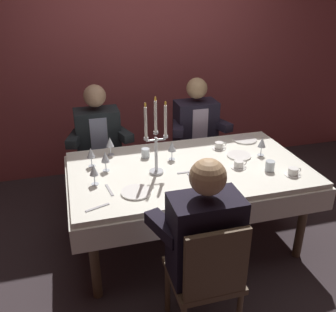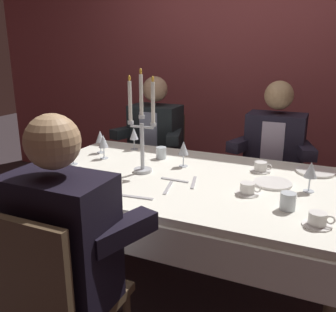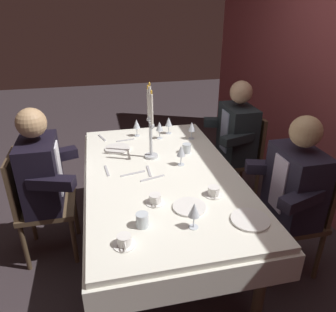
{
  "view_description": "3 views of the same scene",
  "coord_description": "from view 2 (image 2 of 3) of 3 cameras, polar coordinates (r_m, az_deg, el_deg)",
  "views": [
    {
      "loc": [
        -0.88,
        -2.55,
        2.11
      ],
      "look_at": [
        -0.16,
        0.05,
        0.83
      ],
      "focal_mm": 40.01,
      "sensor_mm": 36.0,
      "label": 1
    },
    {
      "loc": [
        0.73,
        -1.9,
        1.47
      ],
      "look_at": [
        -0.15,
        0.06,
        0.83
      ],
      "focal_mm": 39.34,
      "sensor_mm": 36.0,
      "label": 2
    },
    {
      "loc": [
        2.07,
        -0.42,
        1.91
      ],
      "look_at": [
        -0.08,
        0.07,
        0.83
      ],
      "focal_mm": 34.6,
      "sensor_mm": 36.0,
      "label": 3
    }
  ],
  "objects": [
    {
      "name": "spoon_3",
      "position": [
        2.1,
        1.04,
        -3.75
      ],
      "size": [
        0.17,
        0.02,
        0.01
      ],
      "primitive_type": "cube",
      "rotation": [
        0.0,
        0.0,
        -0.02
      ],
      "color": "#B7B7BC",
      "rests_on": "dining_table"
    },
    {
      "name": "wine_glass_1",
      "position": [
        2.67,
        -10.47,
        2.92
      ],
      "size": [
        0.07,
        0.07,
        0.16
      ],
      "color": "silver",
      "rests_on": "dining_table"
    },
    {
      "name": "back_wall",
      "position": [
        3.64,
        13.01,
        14.19
      ],
      "size": [
        6.0,
        0.12,
        2.7
      ],
      "primitive_type": "cube",
      "color": "brown",
      "rests_on": "ground_plane"
    },
    {
      "name": "seated_diner_2",
      "position": [
        2.91,
        16.19,
        1.19
      ],
      "size": [
        0.63,
        0.48,
        1.24
      ],
      "color": "brown",
      "rests_on": "ground_plane"
    },
    {
      "name": "water_tumbler_0",
      "position": [
        1.81,
        18.07,
        -6.69
      ],
      "size": [
        0.07,
        0.07,
        0.08
      ],
      "primitive_type": "cylinder",
      "color": "silver",
      "rests_on": "dining_table"
    },
    {
      "name": "spoon_1",
      "position": [
        2.24,
        -19.89,
        -3.42
      ],
      "size": [
        0.17,
        0.07,
        0.01
      ],
      "primitive_type": "cube",
      "rotation": [
        0.0,
        0.0,
        0.33
      ],
      "color": "#B7B7BC",
      "rests_on": "dining_table"
    },
    {
      "name": "water_tumbler_1",
      "position": [
        2.5,
        -1.06,
        0.5
      ],
      "size": [
        0.07,
        0.07,
        0.08
      ],
      "primitive_type": "cylinder",
      "color": "silver",
      "rests_on": "dining_table"
    },
    {
      "name": "dinner_plate_0",
      "position": [
        2.4,
        21.86,
        -2.25
      ],
      "size": [
        0.23,
        0.23,
        0.01
      ],
      "primitive_type": "cylinder",
      "color": "white",
      "rests_on": "dining_table"
    },
    {
      "name": "wine_glass_4",
      "position": [
        2.72,
        -5.3,
        3.35
      ],
      "size": [
        0.07,
        0.07,
        0.16
      ],
      "color": "silver",
      "rests_on": "dining_table"
    },
    {
      "name": "dinner_plate_1",
      "position": [
        2.15,
        -12.21,
        -3.52
      ],
      "size": [
        0.22,
        0.22,
        0.01
      ],
      "primitive_type": "cylinder",
      "color": "white",
      "rests_on": "dining_table"
    },
    {
      "name": "candelabra",
      "position": [
        2.18,
        -4.06,
        3.92
      ],
      "size": [
        0.19,
        0.11,
        0.62
      ],
      "color": "silver",
      "rests_on": "dining_table"
    },
    {
      "name": "fork_0",
      "position": [
        2.32,
        -14.48,
        -2.29
      ],
      "size": [
        0.04,
        0.17,
        0.01
      ],
      "primitive_type": "cube",
      "rotation": [
        0.0,
        0.0,
        1.72
      ],
      "color": "#B7B7BC",
      "rests_on": "dining_table"
    },
    {
      "name": "coffee_cup_2",
      "position": [
        1.95,
        12.22,
        -5.04
      ],
      "size": [
        0.13,
        0.12,
        0.06
      ],
      "color": "white",
      "rests_on": "dining_table"
    },
    {
      "name": "coffee_cup_0",
      "position": [
        2.31,
        14.18,
        -1.71
      ],
      "size": [
        0.13,
        0.12,
        0.06
      ],
      "color": "white",
      "rests_on": "dining_table"
    },
    {
      "name": "ground_plane",
      "position": [
        2.51,
        2.71,
        -19.32
      ],
      "size": [
        12.0,
        12.0,
        0.0
      ],
      "primitive_type": "plane",
      "color": "#332A2D"
    },
    {
      "name": "dinner_plate_2",
      "position": [
        2.12,
        15.93,
        -4.07
      ],
      "size": [
        0.21,
        0.21,
        0.01
      ],
      "primitive_type": "cylinder",
      "color": "white",
      "rests_on": "dining_table"
    },
    {
      "name": "seated_diner_1",
      "position": [
        1.56,
        -16.32,
        -12.29
      ],
      "size": [
        0.63,
        0.48,
        1.24
      ],
      "color": "brown",
      "rests_on": "ground_plane"
    },
    {
      "name": "seated_diner_0",
      "position": [
        3.19,
        -1.89,
        3.18
      ],
      "size": [
        0.63,
        0.48,
        1.24
      ],
      "color": "brown",
      "rests_on": "ground_plane"
    },
    {
      "name": "coffee_cup_1",
      "position": [
        1.7,
        22.18,
        -9.15
      ],
      "size": [
        0.13,
        0.12,
        0.06
      ],
      "color": "white",
      "rests_on": "dining_table"
    },
    {
      "name": "fork_5",
      "position": [
        1.87,
        -4.78,
        -6.39
      ],
      "size": [
        0.17,
        0.04,
        0.01
      ],
      "primitive_type": "cube",
      "rotation": [
        0.0,
        0.0,
        0.11
      ],
      "color": "#B7B7BC",
      "rests_on": "dining_table"
    },
    {
      "name": "knife_4",
      "position": [
        2.07,
        4.0,
        -4.11
      ],
      "size": [
        0.07,
        0.19,
        0.01
      ],
      "primitive_type": "cube",
      "rotation": [
        0.0,
        0.0,
        1.83
      ],
      "color": "#B7B7BC",
      "rests_on": "dining_table"
    },
    {
      "name": "wine_glass_2",
      "position": [
        2.32,
        2.42,
        1.13
      ],
      "size": [
        0.07,
        0.07,
        0.16
      ],
      "color": "silver",
      "rests_on": "dining_table"
    },
    {
      "name": "wine_glass_3",
      "position": [
        2.04,
        21.25,
        -2.16
      ],
      "size": [
        0.07,
        0.07,
        0.16
      ],
      "color": "silver",
      "rests_on": "dining_table"
    },
    {
      "name": "wine_glass_5",
      "position": [
        2.52,
        -9.97,
        2.14
      ],
      "size": [
        0.07,
        0.07,
        0.16
      ],
      "color": "silver",
      "rests_on": "dining_table"
    },
    {
      "name": "dining_table",
      "position": [
        2.21,
        2.93,
        -6.11
      ],
      "size": [
        1.94,
        1.14,
        0.74
      ],
      "color": "white",
      "rests_on": "ground_plane"
    },
    {
      "name": "wine_glass_0",
      "position": [
        2.43,
        -14.62,
        1.31
      ],
      "size": [
        0.07,
        0.07,
        0.16
      ],
      "color": "silver",
      "rests_on": "dining_table"
    },
    {
      "name": "knife_2",
      "position": [
        1.99,
        0.02,
        -4.91
      ],
      "size": [
        0.06,
        0.19,
        0.01
      ],
      "primitive_type": "cube",
      "rotation": [
        0.0,
        0.0,
        1.79
      ],
      "color": "#B7B7BC",
      "rests_on": "dining_table"
    }
  ]
}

